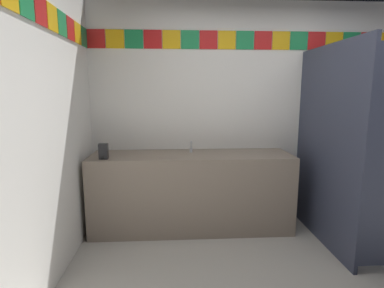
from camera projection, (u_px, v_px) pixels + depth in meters
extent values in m
cube|color=white|center=(259.00, 113.00, 3.69)|extent=(4.00, 0.08, 2.57)
cube|color=red|center=(96.00, 39.00, 3.39)|extent=(0.20, 0.01, 0.20)
cube|color=yellow|center=(115.00, 39.00, 3.40)|extent=(0.20, 0.01, 0.20)
cube|color=#1E8C4C|center=(134.00, 39.00, 3.41)|extent=(0.20, 0.01, 0.20)
cube|color=red|center=(153.00, 39.00, 3.42)|extent=(0.20, 0.01, 0.20)
cube|color=yellow|center=(171.00, 39.00, 3.44)|extent=(0.20, 0.01, 0.20)
cube|color=#1E8C4C|center=(190.00, 40.00, 3.45)|extent=(0.20, 0.01, 0.20)
cube|color=red|center=(209.00, 40.00, 3.46)|extent=(0.20, 0.01, 0.20)
cube|color=yellow|center=(227.00, 40.00, 3.47)|extent=(0.20, 0.01, 0.20)
cube|color=#1E8C4C|center=(245.00, 40.00, 3.49)|extent=(0.20, 0.01, 0.20)
cube|color=red|center=(263.00, 40.00, 3.50)|extent=(0.20, 0.01, 0.20)
cube|color=yellow|center=(281.00, 41.00, 3.51)|extent=(0.20, 0.01, 0.20)
cube|color=#1E8C4C|center=(299.00, 41.00, 3.52)|extent=(0.20, 0.01, 0.20)
cube|color=red|center=(317.00, 41.00, 3.53)|extent=(0.20, 0.01, 0.20)
cube|color=yellow|center=(334.00, 41.00, 3.55)|extent=(0.20, 0.01, 0.20)
cube|color=#1E8C4C|center=(352.00, 41.00, 3.56)|extent=(0.20, 0.01, 0.20)
cube|color=red|center=(369.00, 41.00, 3.57)|extent=(0.20, 0.01, 0.20)
cube|color=white|center=(15.00, 134.00, 1.92)|extent=(0.08, 3.26, 2.57)
cube|color=#1E8C4C|center=(26.00, 2.00, 2.00)|extent=(0.01, 0.20, 0.20)
cube|color=red|center=(41.00, 11.00, 2.21)|extent=(0.01, 0.20, 0.20)
cube|color=yellow|center=(52.00, 18.00, 2.42)|extent=(0.01, 0.20, 0.20)
cube|color=#1E8C4C|center=(62.00, 24.00, 2.64)|extent=(0.01, 0.20, 0.20)
cube|color=red|center=(71.00, 29.00, 2.85)|extent=(0.01, 0.20, 0.20)
cube|color=yellow|center=(78.00, 33.00, 3.07)|extent=(0.01, 0.20, 0.20)
cube|color=#1E8C4C|center=(84.00, 37.00, 3.28)|extent=(0.01, 0.20, 0.20)
cube|color=gray|center=(191.00, 191.00, 3.45)|extent=(2.21, 0.60, 0.86)
cube|color=gray|center=(190.00, 153.00, 3.66)|extent=(2.21, 0.03, 0.08)
cylinder|color=white|center=(192.00, 160.00, 3.35)|extent=(0.34, 0.34, 0.10)
cylinder|color=silver|center=(191.00, 150.00, 3.48)|extent=(0.04, 0.04, 0.05)
cylinder|color=silver|center=(191.00, 145.00, 3.42)|extent=(0.02, 0.06, 0.09)
cube|color=black|center=(104.00, 151.00, 3.13)|extent=(0.09, 0.07, 0.16)
cylinder|color=black|center=(103.00, 158.00, 3.09)|extent=(0.02, 0.02, 0.03)
cube|color=#33384C|center=(326.00, 146.00, 3.08)|extent=(0.04, 1.32, 2.00)
cylinder|color=silver|center=(369.00, 148.00, 2.43)|extent=(0.02, 0.02, 0.10)
cylinder|color=white|center=(356.00, 211.00, 3.47)|extent=(0.38, 0.38, 0.40)
torus|color=white|center=(358.00, 193.00, 3.43)|extent=(0.39, 0.39, 0.05)
cube|color=white|center=(348.00, 175.00, 3.61)|extent=(0.34, 0.17, 0.34)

